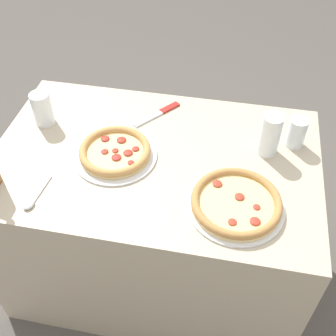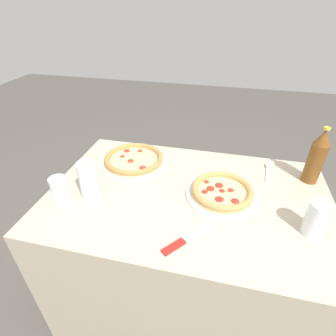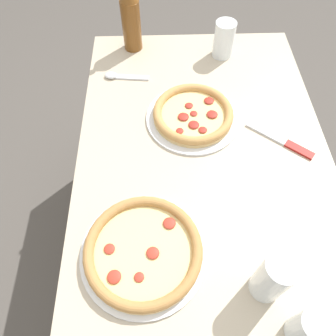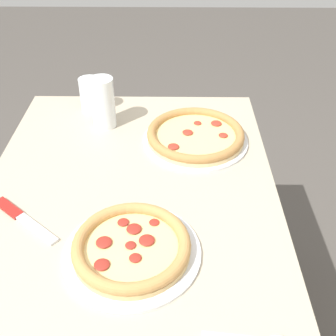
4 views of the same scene
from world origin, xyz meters
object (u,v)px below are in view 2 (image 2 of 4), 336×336
(glass_red_wine, at_px, (60,191))
(beer_bottle, at_px, (317,157))
(spoon, at_px, (268,169))
(glass_orange_juice, at_px, (89,182))
(glass_lemonade, at_px, (316,220))
(pizza_veggie, at_px, (134,160))
(knife, at_px, (186,239))
(pizza_pepperoni, at_px, (222,192))

(glass_red_wine, relative_size, beer_bottle, 0.44)
(spoon, bearing_deg, glass_orange_juice, 26.92)
(glass_red_wine, xyz_separation_m, glass_lemonade, (-0.92, -0.05, 0.01))
(pizza_veggie, height_order, glass_orange_juice, glass_orange_juice)
(glass_lemonade, xyz_separation_m, spoon, (0.11, -0.37, -0.05))
(glass_red_wine, bearing_deg, glass_orange_juice, -149.02)
(glass_orange_juice, height_order, knife, glass_orange_juice)
(glass_lemonade, distance_m, spoon, 0.39)
(glass_red_wine, distance_m, glass_lemonade, 0.92)
(glass_red_wine, height_order, glass_lemonade, glass_lemonade)
(glass_lemonade, bearing_deg, pizza_pepperoni, -22.53)
(glass_orange_juice, bearing_deg, spoon, -153.08)
(glass_lemonade, relative_size, spoon, 0.82)
(pizza_veggie, bearing_deg, spoon, -171.90)
(knife, bearing_deg, glass_lemonade, -162.42)
(beer_bottle, relative_size, spoon, 1.63)
(pizza_pepperoni, distance_m, glass_orange_juice, 0.53)
(glass_red_wine, distance_m, beer_bottle, 1.04)
(glass_lemonade, distance_m, knife, 0.43)
(knife, bearing_deg, beer_bottle, -135.74)
(glass_orange_juice, bearing_deg, glass_lemonade, 179.62)
(beer_bottle, xyz_separation_m, knife, (0.46, 0.45, -0.12))
(glass_orange_juice, distance_m, glass_lemonade, 0.82)
(pizza_veggie, relative_size, beer_bottle, 1.20)
(glass_orange_juice, distance_m, beer_bottle, 0.93)
(pizza_veggie, xyz_separation_m, glass_red_wine, (0.18, 0.33, 0.03))
(glass_lemonade, bearing_deg, knife, 17.58)
(glass_lemonade, height_order, beer_bottle, beer_bottle)
(pizza_veggie, height_order, glass_red_wine, glass_red_wine)
(pizza_pepperoni, bearing_deg, glass_red_wine, 16.49)
(glass_orange_juice, relative_size, beer_bottle, 0.61)
(pizza_pepperoni, bearing_deg, spoon, -129.88)
(knife, bearing_deg, glass_orange_juice, -18.22)
(glass_orange_juice, distance_m, spoon, 0.80)
(glass_lemonade, relative_size, knife, 0.70)
(knife, bearing_deg, pizza_pepperoni, -111.25)
(glass_red_wine, height_order, knife, glass_red_wine)
(glass_lemonade, xyz_separation_m, knife, (0.41, 0.13, -0.05))
(pizza_pepperoni, height_order, pizza_veggie, same)
(pizza_veggie, height_order, beer_bottle, beer_bottle)
(glass_orange_juice, bearing_deg, beer_bottle, -160.12)
(glass_red_wine, bearing_deg, spoon, -152.59)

